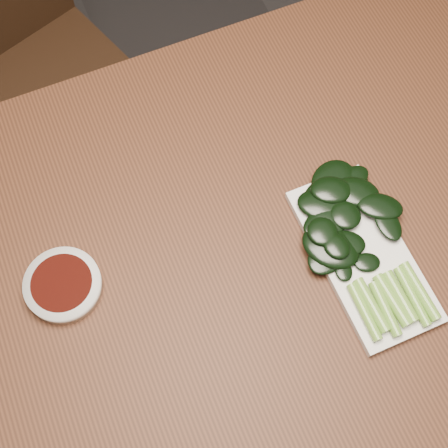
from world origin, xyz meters
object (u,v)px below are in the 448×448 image
table (242,270)px  chair_far (25,66)px  sauce_bowl (63,285)px  serving_plate (363,256)px  gai_lan (348,229)px

table → chair_far: chair_far is taller
table → sauce_bowl: size_ratio=12.88×
serving_plate → gai_lan: bearing=98.9°
gai_lan → table: bearing=168.3°
chair_far → serving_plate: bearing=-82.7°
table → sauce_bowl: bearing=168.5°
table → gai_lan: 0.18m
table → chair_far: 0.74m
gai_lan → chair_far: bearing=117.4°
table → serving_plate: 0.19m
table → sauce_bowl: (-0.26, 0.05, 0.08)m
table → serving_plate: serving_plate is taller
table → chair_far: size_ratio=1.57×
sauce_bowl → serving_plate: (0.41, -0.12, -0.01)m
serving_plate → gai_lan: 0.04m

